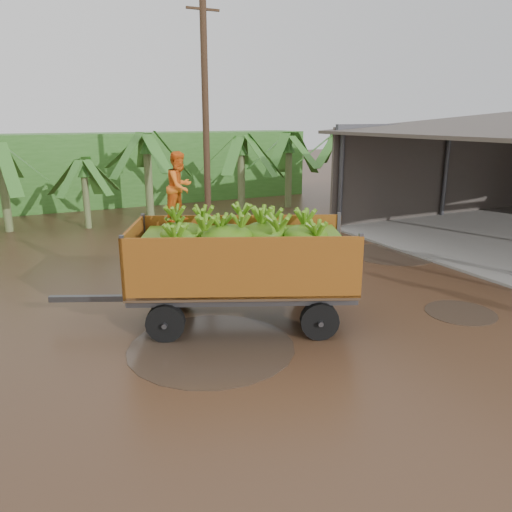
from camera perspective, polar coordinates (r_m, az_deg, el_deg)
The scene contains 5 objects.
ground at distance 13.14m, azimuth 5.25°, elevation -3.89°, with size 100.00×100.00×0.00m, color black.
hedge_north at distance 27.00m, azimuth -17.00°, elevation 9.45°, with size 22.00×3.00×3.60m, color #2D661E.
banana_trailer at distance 10.71m, azimuth -1.73°, elevation -0.40°, with size 6.42×4.02×3.68m.
utility_pole at distance 18.62m, azimuth -5.77°, elevation 15.39°, with size 1.20×0.24×8.55m.
banana_plants at distance 17.64m, azimuth -19.23°, elevation 6.28°, with size 24.61×20.99×3.84m.
Camera 1 is at (-6.62, -10.48, 4.36)m, focal length 35.00 mm.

